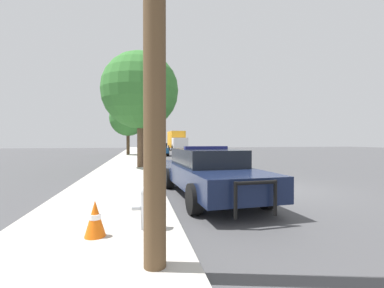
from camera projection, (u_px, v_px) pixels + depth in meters
ground_plane at (269, 189)px, 8.69m from camera, size 110.00×110.00×0.00m
sidewalk_left at (113, 193)px, 7.66m from camera, size 3.00×110.00×0.13m
police_car at (208, 171)px, 7.55m from camera, size 2.28×5.49×1.48m
fire_hydrant at (147, 206)px, 4.40m from camera, size 0.51×0.22×0.74m
traffic_light at (139, 126)px, 32.28m from camera, size 3.04×0.35×4.83m
car_background_distant at (163, 146)px, 44.36m from camera, size 2.23×4.04×1.29m
car_background_midblock at (159, 149)px, 28.49m from camera, size 2.00×4.35×1.38m
box_truck at (177, 140)px, 45.70m from camera, size 2.84×7.34×3.38m
tree_sidewalk_mid at (128, 118)px, 28.32m from camera, size 4.04×4.04×6.10m
tree_sidewalk_near at (140, 91)px, 14.77m from camera, size 4.41×4.41×6.62m
traffic_cone at (95, 218)px, 4.04m from camera, size 0.33×0.33×0.57m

